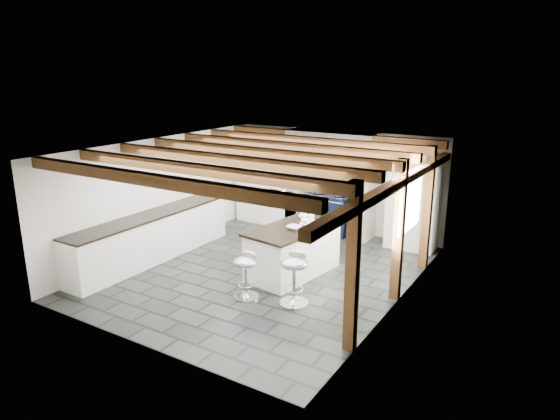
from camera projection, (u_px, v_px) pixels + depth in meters
The scene contains 6 objects.
ground at pixel (264, 271), 9.21m from camera, with size 6.00×6.00×0.00m, color black.
room_shell at pixel (277, 196), 10.39m from camera, with size 6.00×6.03×6.00m.
range_cooker at pixel (329, 213), 11.28m from camera, with size 1.00×0.63×0.99m.
kitchen_island at pixel (293, 250), 9.00m from camera, with size 1.20×1.93×1.20m.
bar_stool_near at pixel (294, 272), 7.79m from camera, with size 0.51×0.51×0.88m.
bar_stool_far at pixel (246, 269), 8.04m from camera, with size 0.42×0.42×0.79m.
Camera 1 is at (4.73, -7.13, 3.59)m, focal length 32.00 mm.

